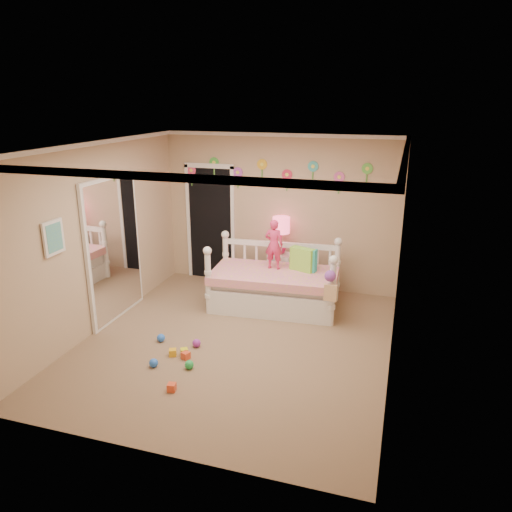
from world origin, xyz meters
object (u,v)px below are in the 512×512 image
(table_lamp, at_px, (281,230))
(child, at_px, (274,244))
(daybed, at_px, (274,275))
(nightstand, at_px, (280,272))

(table_lamp, bearing_deg, child, -86.23)
(daybed, distance_m, table_lamp, 0.90)
(daybed, xyz_separation_m, nightstand, (-0.09, 0.72, -0.21))
(nightstand, bearing_deg, table_lamp, -173.86)
(child, xyz_separation_m, table_lamp, (-0.04, 0.60, 0.08))
(daybed, bearing_deg, nightstand, 92.89)
(daybed, height_order, table_lamp, table_lamp)
(daybed, distance_m, nightstand, 0.75)
(child, xyz_separation_m, nightstand, (-0.04, 0.60, -0.66))
(nightstand, height_order, table_lamp, table_lamp)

